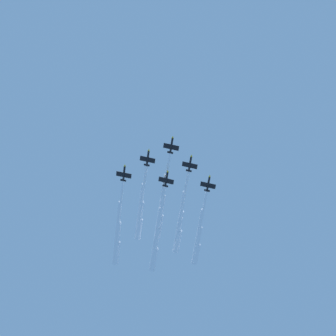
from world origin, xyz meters
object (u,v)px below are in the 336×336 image
(jet_starboard_inner, at_px, (141,212))
(jet_starboard_mid, at_px, (199,237))
(jet_port_outer, at_px, (118,234))
(jet_lead, at_px, (162,207))
(jet_port_mid, at_px, (156,240))
(jet_port_inner, at_px, (180,223))

(jet_starboard_inner, distance_m, jet_starboard_mid, 36.32)
(jet_starboard_mid, height_order, jet_port_outer, jet_starboard_mid)
(jet_lead, relative_size, jet_starboard_mid, 1.09)
(jet_lead, bearing_deg, jet_starboard_inner, 142.17)
(jet_port_mid, height_order, jet_port_outer, jet_port_outer)
(jet_port_inner, bearing_deg, jet_port_mid, 123.38)
(jet_port_inner, relative_size, jet_starboard_mid, 1.08)
(jet_port_inner, height_order, jet_starboard_mid, jet_port_inner)
(jet_port_inner, bearing_deg, jet_port_outer, 149.45)
(jet_starboard_inner, bearing_deg, jet_starboard_mid, 2.22)
(jet_starboard_inner, bearing_deg, jet_port_inner, -4.70)
(jet_port_outer, bearing_deg, jet_starboard_mid, -18.77)
(jet_port_inner, distance_m, jet_port_outer, 35.88)
(jet_port_mid, xyz_separation_m, jet_port_outer, (-21.77, 4.51, 0.11))
(jet_port_inner, relative_size, jet_port_outer, 0.98)
(jet_starboard_inner, bearing_deg, jet_port_mid, 39.29)
(jet_lead, bearing_deg, jet_port_mid, 76.60)
(jet_port_inner, distance_m, jet_port_mid, 16.72)
(jet_starboard_inner, height_order, jet_port_mid, jet_starboard_inner)
(jet_starboard_inner, distance_m, jet_port_outer, 18.20)
(jet_starboard_mid, bearing_deg, jet_port_outer, 161.23)
(jet_lead, xyz_separation_m, jet_port_outer, (-17.17, 23.80, -2.89))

